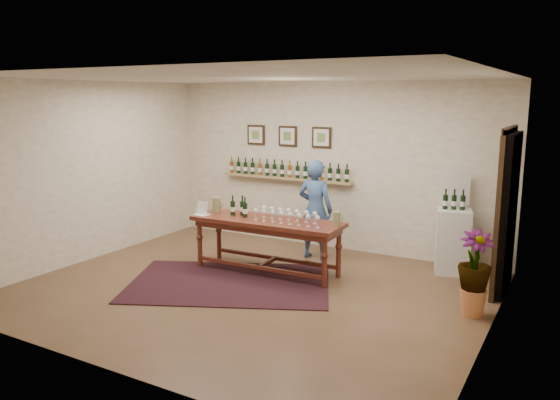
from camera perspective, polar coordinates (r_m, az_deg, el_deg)
The scene contains 14 objects.
ground at distance 7.43m, azimuth -3.10°, elevation -9.37°, with size 6.00×6.00×0.00m, color #4E3922.
room_shell at distance 8.02m, azimuth 17.09°, elevation -0.03°, with size 6.00×6.00×6.00m.
rug at distance 7.71m, azimuth -5.28°, elevation -8.59°, with size 2.74×1.83×0.01m, color #4A170D.
tasting_table at distance 7.96m, azimuth -1.37°, elevation -2.88°, with size 2.28×0.79×0.80m.
table_glasses at distance 7.76m, azimuth 0.52°, elevation -1.64°, with size 1.32×0.30×0.18m, color silver, non-canonical shape.
table_bottles at distance 8.17m, azimuth -4.14°, elevation -0.59°, with size 0.28×0.16×0.30m, color black, non-canonical shape.
pitcher_left at distance 8.42m, azimuth -6.66°, elevation -0.52°, with size 0.15×0.15×0.24m, color olive, non-canonical shape.
pitcher_right at distance 7.56m, azimuth 5.94°, elevation -1.96°, with size 0.13×0.13×0.20m, color olive, non-canonical shape.
menu_card at distance 8.32m, azimuth -8.14°, elevation -0.84°, with size 0.22×0.16×0.20m, color silver.
display_pedestal at distance 8.39m, azimuth 17.61°, elevation -4.13°, with size 0.47×0.47×0.95m, color silver.
pedestal_bottles at distance 8.24m, azimuth 17.74°, elevation 0.13°, with size 0.32×0.08×0.32m, color black, non-canonical shape.
info_sign at distance 8.41m, azimuth 17.80°, elevation 1.25°, with size 0.43×0.02×0.59m, color silver.
potted_plant at distance 6.82m, azimuth 19.66°, elevation -7.24°, with size 0.65×0.65×0.89m.
person at distance 8.65m, azimuth 3.71°, elevation -1.01°, with size 0.58×0.38×1.59m, color #385584.
Camera 1 is at (3.79, -5.85, 2.55)m, focal length 35.00 mm.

